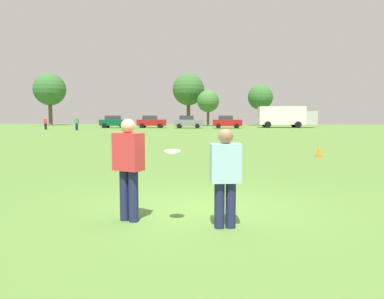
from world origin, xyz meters
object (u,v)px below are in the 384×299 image
at_px(player_defender, 225,173).
at_px(box_truck, 286,116).
at_px(parked_car_mid_left, 151,122).
at_px(frisbee, 172,151).
at_px(parked_car_mid_right, 227,122).
at_px(parked_car_center, 188,122).
at_px(bystander_sideline_watcher, 46,123).
at_px(traffic_cone, 319,151).
at_px(parked_car_near_left, 114,122).
at_px(player_thrower, 129,164).
at_px(bystander_far_jogger, 77,123).

xyz_separation_m(player_defender, box_truck, (9.39, 51.24, 0.87)).
bearing_deg(player_defender, box_truck, 79.62).
bearing_deg(parked_car_mid_left, box_truck, 6.33).
relative_size(frisbee, parked_car_mid_right, 0.06).
distance_m(parked_car_center, bystander_sideline_watcher, 19.35).
distance_m(parked_car_mid_left, bystander_sideline_watcher, 14.75).
distance_m(traffic_cone, parked_car_mid_left, 40.90).
height_order(player_defender, parked_car_mid_left, parked_car_mid_left).
xyz_separation_m(parked_car_center, parked_car_mid_right, (5.60, 0.21, 0.00)).
relative_size(parked_car_near_left, parked_car_mid_left, 1.00).
bearing_deg(box_truck, bystander_sideline_watcher, -162.84).
distance_m(frisbee, box_truck, 52.18).
distance_m(player_thrower, bystander_far_jogger, 42.07).
relative_size(player_defender, bystander_far_jogger, 0.96).
xyz_separation_m(player_thrower, parked_car_mid_right, (2.20, 48.00, -0.06)).
bearing_deg(player_defender, bystander_far_jogger, 114.84).
xyz_separation_m(traffic_cone, parked_car_center, (-9.23, 37.14, 0.69)).
distance_m(player_defender, parked_car_mid_right, 48.27).
distance_m(frisbee, parked_car_mid_right, 48.21).
bearing_deg(parked_car_near_left, parked_car_mid_right, -0.21).
bearing_deg(frisbee, player_thrower, 166.31).
relative_size(traffic_cone, parked_car_center, 0.11).
distance_m(traffic_cone, box_truck, 40.69).
bearing_deg(parked_car_mid_left, parked_car_center, -9.82).
bearing_deg(traffic_cone, player_thrower, -118.73).
height_order(player_defender, box_truck, box_truck).
bearing_deg(parked_car_mid_left, bystander_far_jogger, -126.56).
bearing_deg(bystander_sideline_watcher, player_defender, -60.70).
relative_size(traffic_cone, bystander_far_jogger, 0.29).
xyz_separation_m(player_defender, parked_car_mid_right, (0.57, 48.27, 0.04)).
bearing_deg(parked_car_mid_left, traffic_cone, -68.74).
relative_size(traffic_cone, parked_car_mid_right, 0.11).
bearing_deg(frisbee, parked_car_center, 94.97).
distance_m(parked_car_near_left, bystander_sideline_watcher, 10.04).
bearing_deg(player_defender, frisbee, 174.75).
height_order(parked_car_mid_right, bystander_sideline_watcher, parked_car_mid_right).
bearing_deg(frisbee, parked_car_mid_right, 88.30).
height_order(frisbee, parked_car_near_left, parked_car_near_left).
bearing_deg(box_truck, parked_car_mid_right, -161.36).
bearing_deg(player_defender, parked_car_near_left, 108.37).
xyz_separation_m(parked_car_mid_left, bystander_far_jogger, (-7.44, -10.03, 0.01)).
height_order(traffic_cone, box_truck, box_truck).
bearing_deg(box_truck, player_thrower, -102.20).
height_order(player_thrower, bystander_sideline_watcher, player_thrower).
height_order(parked_car_mid_right, box_truck, box_truck).
bearing_deg(player_thrower, bystander_far_jogger, 112.99).
height_order(box_truck, bystander_far_jogger, box_truck).
height_order(bystander_sideline_watcher, bystander_far_jogger, bystander_far_jogger).
relative_size(player_thrower, bystander_far_jogger, 1.05).
height_order(player_defender, traffic_cone, player_defender).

